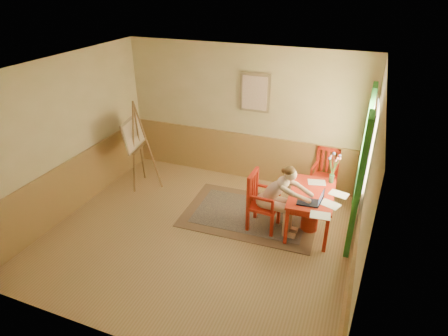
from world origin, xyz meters
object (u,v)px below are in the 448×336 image
at_px(table, 312,197).
at_px(chair_back, 324,174).
at_px(chair_left, 261,201).
at_px(laptop, 312,201).
at_px(easel, 135,137).
at_px(figure, 278,196).

bearing_deg(table, chair_back, 86.89).
height_order(table, chair_left, chair_left).
bearing_deg(laptop, chair_left, 175.21).
height_order(chair_left, chair_back, chair_left).
bearing_deg(chair_left, chair_back, 58.60).
distance_m(chair_back, easel, 3.79).
relative_size(chair_left, chair_back, 1.05).
distance_m(table, laptop, 0.36).
height_order(table, easel, easel).
height_order(chair_left, figure, figure).
distance_m(figure, easel, 3.13).
relative_size(figure, easel, 0.70).
bearing_deg(chair_back, table, -93.11).
bearing_deg(figure, easel, 170.12).
height_order(chair_left, laptop, chair_left).
height_order(table, chair_back, chair_back).
bearing_deg(laptop, easel, 170.79).
xyz_separation_m(table, chair_back, (0.06, 1.15, -0.13)).
height_order(chair_back, easel, easel).
height_order(chair_left, easel, easel).
distance_m(table, easel, 3.61).
relative_size(laptop, easel, 0.23).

